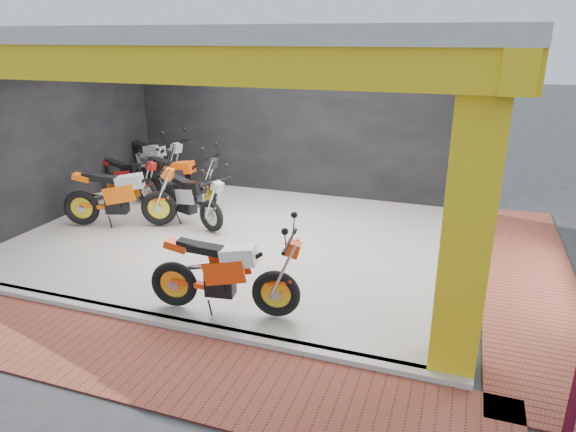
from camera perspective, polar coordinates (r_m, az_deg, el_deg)
name	(u,v)px	position (r m, az deg, el deg)	size (l,w,h in m)	color
ground	(192,289)	(7.91, -10.59, -8.01)	(80.00, 80.00, 0.00)	#2D2D30
showroom_floor	(246,239)	(9.50, -4.70, -2.58)	(8.00, 6.00, 0.10)	silver
showroom_ceiling	(240,35)	(8.82, -5.36, 19.35)	(8.40, 6.40, 0.20)	beige
back_wall	(299,122)	(11.85, 1.21, 10.43)	(8.20, 0.20, 3.50)	black
left_wall	(54,134)	(11.30, -24.55, 8.27)	(0.20, 6.20, 3.50)	black
corner_column	(468,225)	(5.60, 19.34, -0.98)	(0.50, 0.50, 3.50)	yellow
header_beam_front	(129,64)	(6.22, -17.21, 15.86)	(8.40, 0.30, 0.40)	yellow
header_beam_right	(503,58)	(8.05, 22.79, 15.87)	(0.30, 6.40, 0.40)	yellow
floor_kerb	(154,320)	(7.13, -14.69, -11.10)	(8.00, 0.20, 0.10)	silver
paver_front	(117,355)	(6.63, -18.47, -14.42)	(9.00, 1.40, 0.03)	brown
paver_right	(529,279)	(8.87, 25.20, -6.39)	(1.40, 7.00, 0.03)	brown
moto_hero	(276,272)	(6.56, -1.37, -6.21)	(2.16, 0.80, 1.32)	#FF3C0A
moto_row_a	(157,192)	(10.06, -14.31, 2.65)	(2.30, 0.85, 1.40)	#F25F0A
moto_row_b	(211,201)	(9.56, -8.60, 1.68)	(2.04, 0.75, 1.25)	#A2A4AA
moto_row_c	(204,178)	(10.98, -9.35, 4.21)	(2.19, 0.81, 1.34)	black
moto_row_d	(145,178)	(11.50, -15.56, 4.04)	(1.93, 0.72, 1.18)	#AE1512
moto_row_e	(170,162)	(12.28, -12.96, 5.87)	(2.38, 0.88, 1.45)	#9EA1A6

